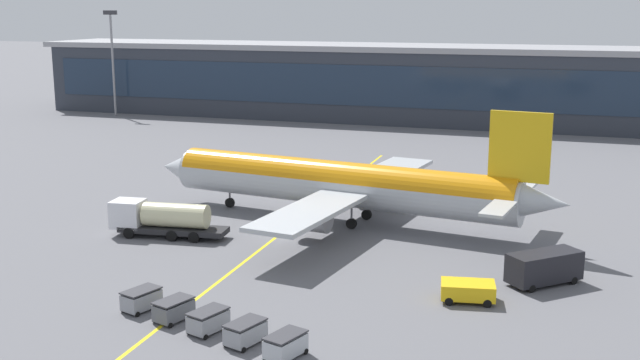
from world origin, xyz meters
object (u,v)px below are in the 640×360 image
baggage_cart_2 (208,320)px  lavatory_truck (546,266)px  baggage_cart_1 (174,309)px  baggage_cart_3 (245,332)px  baggage_cart_4 (285,345)px  pushback_tug (469,290)px  baggage_cart_0 (141,299)px  fuel_tanker (161,218)px  main_airliner (342,184)px

baggage_cart_2 → lavatory_truck: bearing=39.2°
baggage_cart_1 → baggage_cart_3: same height
lavatory_truck → baggage_cart_4: (-14.01, -18.33, -0.64)m
pushback_tug → baggage_cart_1: baggage_cart_1 is taller
lavatory_truck → baggage_cart_2: bearing=-140.8°
baggage_cart_3 → baggage_cart_4: same height
baggage_cart_0 → baggage_cart_1: 3.20m
baggage_cart_0 → baggage_cart_1: bearing=-17.5°
fuel_tanker → baggage_cart_0: size_ratio=3.69×
baggage_cart_1 → baggage_cart_3: bearing=-17.5°
lavatory_truck → baggage_cart_3: size_ratio=1.92×
pushback_tug → lavatory_truck: lavatory_truck is taller
main_airliner → pushback_tug: bearing=-49.5°
main_airliner → lavatory_truck: size_ratio=7.48×
baggage_cart_1 → baggage_cart_3: 6.40m
main_airliner → baggage_cart_0: 27.35m
main_airliner → baggage_cart_1: size_ratio=14.38×
baggage_cart_4 → baggage_cart_0: bearing=162.5°
baggage_cart_1 → baggage_cart_3: size_ratio=1.00×
pushback_tug → baggage_cart_0: 23.09m
main_airliner → baggage_cart_1: 27.75m
main_airliner → lavatory_truck: bearing=-31.0°
baggage_cart_0 → baggage_cart_4: bearing=-17.5°
lavatory_truck → baggage_cart_2: size_ratio=1.92×
lavatory_truck → baggage_cart_0: bearing=-151.1°
fuel_tanker → pushback_tug: fuel_tanker is taller
baggage_cart_3 → baggage_cart_0: bearing=162.5°
lavatory_truck → baggage_cart_0: (-26.22, -14.49, -0.64)m
baggage_cart_2 → main_airliner: bearing=89.5°
fuel_tanker → baggage_cart_0: 18.06m
pushback_tug → baggage_cart_0: (-21.28, -8.97, -0.07)m
lavatory_truck → baggage_cart_1: 27.86m
fuel_tanker → pushback_tug: (29.07, -7.29, -0.90)m
baggage_cart_0 → baggage_cart_4: same height
baggage_cart_3 → fuel_tanker: bearing=131.5°
fuel_tanker → pushback_tug: size_ratio=2.65×
baggage_cart_4 → baggage_cart_3: bearing=162.5°
pushback_tug → baggage_cart_2: baggage_cart_2 is taller
baggage_cart_4 → lavatory_truck: bearing=52.6°
pushback_tug → baggage_cart_4: size_ratio=1.39×
baggage_cart_2 → baggage_cart_4: bearing=-17.5°
main_airliner → fuel_tanker: bearing=-144.3°
fuel_tanker → lavatory_truck: size_ratio=1.92×
lavatory_truck → baggage_cart_3: bearing=-134.5°
lavatory_truck → baggage_cart_1: lavatory_truck is taller
lavatory_truck → baggage_cart_0: 29.97m
main_airliner → lavatory_truck: 23.28m
fuel_tanker → baggage_cart_2: (13.90, -18.18, -0.96)m
main_airliner → baggage_cart_3: bearing=-84.6°
fuel_tanker → baggage_cart_1: (10.85, -17.22, -0.96)m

